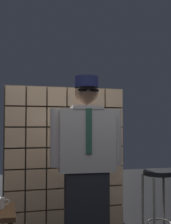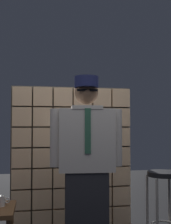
# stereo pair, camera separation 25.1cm
# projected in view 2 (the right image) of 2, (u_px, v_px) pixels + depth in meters

# --- Properties ---
(glass_block_wall) EXTENTS (1.58, 0.10, 1.84)m
(glass_block_wall) POSITION_uv_depth(u_px,v_px,m) (72.00, 157.00, 3.81)
(glass_block_wall) COLOR #E0B78C
(glass_block_wall) RESTS_ON ground
(standing_person) EXTENTS (0.72, 0.32, 1.80)m
(standing_person) POSITION_uv_depth(u_px,v_px,m) (86.00, 164.00, 2.86)
(standing_person) COLOR #28282D
(standing_person) RESTS_ON ground
(bar_stool) EXTENTS (0.34, 0.34, 0.81)m
(bar_stool) POSITION_uv_depth(u_px,v_px,m) (163.00, 191.00, 3.15)
(bar_stool) COLOR black
(bar_stool) RESTS_ON ground
(coffee_mug) EXTENTS (0.13, 0.08, 0.09)m
(coffee_mug) POSITION_uv_depth(u_px,v_px,m) (1.00, 201.00, 2.72)
(coffee_mug) COLOR silver
(coffee_mug) RESTS_ON side_table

